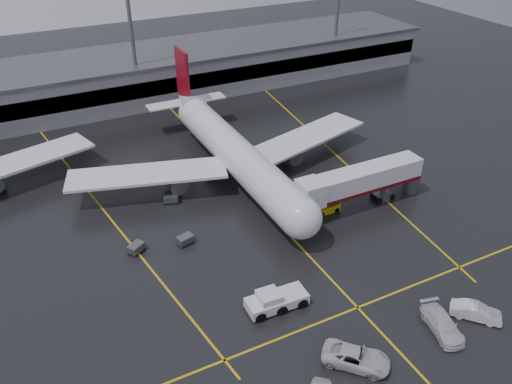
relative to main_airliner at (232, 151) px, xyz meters
name	(u,v)px	position (x,y,z in m)	size (l,w,h in m)	color
ground	(262,206)	(0.00, -9.70, -4.21)	(220.00, 220.00, 0.00)	black
apron_line_centre	(262,206)	(0.00, -9.70, -4.20)	(0.25, 90.00, 0.02)	gold
apron_line_stop	(358,308)	(0.00, -31.70, -4.20)	(60.00, 0.25, 0.02)	gold
apron_line_left	(101,207)	(-20.00, 0.30, -4.20)	(0.25, 70.00, 0.02)	gold
apron_line_right	(331,150)	(18.00, 0.30, -4.20)	(0.25, 70.00, 0.02)	gold
terminal	(154,73)	(0.00, 38.23, 0.11)	(122.00, 19.00, 8.60)	gray
light_mast_mid	(132,33)	(-5.00, 32.30, 10.27)	(3.00, 1.20, 25.45)	#595B60
light_mast_right	(338,7)	(40.00, 32.30, 10.27)	(3.00, 1.20, 25.45)	#595B60
main_airliner	(232,151)	(0.00, 0.00, 0.00)	(48.80, 45.60, 14.10)	silver
jet_bridge	(361,182)	(11.87, -15.70, -0.28)	(19.90, 3.40, 6.05)	silver
pushback_tractor	(275,301)	(-7.83, -27.65, -3.27)	(6.69, 3.09, 2.35)	silver
belt_loader	(327,208)	(7.21, -14.81, -3.65)	(3.58, 1.70, 2.26)	gold
service_van_a	(356,358)	(-4.67, -37.68, -3.32)	(2.94, 6.37, 1.77)	silver
service_van_b	(442,324)	(5.60, -38.13, -3.34)	(2.43, 5.98, 1.74)	silver
service_van_c	(476,312)	(9.97, -38.39, -3.37)	(1.77, 5.09, 1.68)	silver
baggage_cart_a	(185,239)	(-12.43, -12.83, -3.58)	(2.26, 1.76, 1.12)	#595B60
baggage_cart_b	(136,248)	(-18.35, -11.68, -3.58)	(2.39, 2.18, 1.12)	#595B60
baggage_cart_c	(171,198)	(-10.92, -3.01, -3.58)	(2.33, 1.92, 1.12)	#595B60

